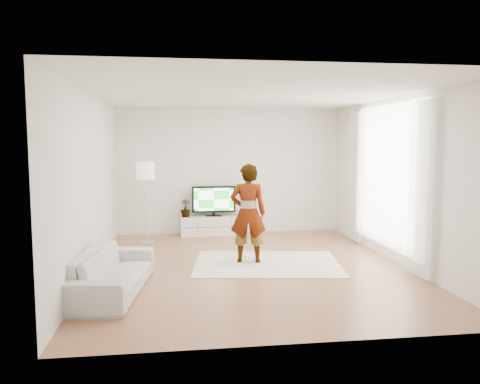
{
  "coord_description": "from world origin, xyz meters",
  "views": [
    {
      "loc": [
        -1.18,
        -7.43,
        2.03
      ],
      "look_at": [
        -0.12,
        0.4,
        1.2
      ],
      "focal_mm": 35.0,
      "sensor_mm": 36.0,
      "label": 1
    }
  ],
  "objects": [
    {
      "name": "floor",
      "position": [
        0.0,
        0.0,
        0.0
      ],
      "size": [
        6.0,
        6.0,
        0.0
      ],
      "primitive_type": "plane",
      "color": "#AB714D",
      "rests_on": "ground"
    },
    {
      "name": "ceiling",
      "position": [
        0.0,
        0.0,
        2.8
      ],
      "size": [
        6.0,
        6.0,
        0.0
      ],
      "primitive_type": "plane",
      "color": "white",
      "rests_on": "wall_back"
    },
    {
      "name": "wall_left",
      "position": [
        -2.5,
        0.0,
        1.4
      ],
      "size": [
        0.02,
        6.0,
        2.8
      ],
      "primitive_type": "cube",
      "color": "silver",
      "rests_on": "floor"
    },
    {
      "name": "wall_right",
      "position": [
        2.5,
        0.0,
        1.4
      ],
      "size": [
        0.02,
        6.0,
        2.8
      ],
      "primitive_type": "cube",
      "color": "silver",
      "rests_on": "floor"
    },
    {
      "name": "wall_back",
      "position": [
        0.0,
        3.0,
        1.4
      ],
      "size": [
        5.0,
        0.02,
        2.8
      ],
      "primitive_type": "cube",
      "color": "silver",
      "rests_on": "floor"
    },
    {
      "name": "wall_front",
      "position": [
        0.0,
        -3.0,
        1.4
      ],
      "size": [
        5.0,
        0.02,
        2.8
      ],
      "primitive_type": "cube",
      "color": "silver",
      "rests_on": "floor"
    },
    {
      "name": "window",
      "position": [
        2.48,
        0.3,
        1.45
      ],
      "size": [
        0.01,
        2.6,
        2.5
      ],
      "primitive_type": "cube",
      "color": "white",
      "rests_on": "wall_right"
    },
    {
      "name": "curtain_near",
      "position": [
        2.4,
        -1.0,
        1.35
      ],
      "size": [
        0.04,
        0.7,
        2.6
      ],
      "primitive_type": "cube",
      "color": "white",
      "rests_on": "floor"
    },
    {
      "name": "curtain_far",
      "position": [
        2.4,
        1.6,
        1.35
      ],
      "size": [
        0.04,
        0.7,
        2.6
      ],
      "primitive_type": "cube",
      "color": "white",
      "rests_on": "floor"
    },
    {
      "name": "media_console",
      "position": [
        -0.38,
        2.76,
        0.21
      ],
      "size": [
        1.47,
        0.42,
        0.41
      ],
      "color": "white",
      "rests_on": "floor"
    },
    {
      "name": "television",
      "position": [
        -0.38,
        2.79,
        0.77
      ],
      "size": [
        0.96,
        0.19,
        0.67
      ],
      "color": "black",
      "rests_on": "media_console"
    },
    {
      "name": "game_console",
      "position": [
        0.27,
        2.76,
        0.52
      ],
      "size": [
        0.05,
        0.16,
        0.21
      ],
      "rotation": [
        0.0,
        0.0,
        0.05
      ],
      "color": "white",
      "rests_on": "media_console"
    },
    {
      "name": "potted_plant",
      "position": [
        -1.0,
        2.77,
        0.61
      ],
      "size": [
        0.26,
        0.26,
        0.39
      ],
      "primitive_type": "imported",
      "rotation": [
        0.0,
        0.0,
        0.23
      ],
      "color": "#3F7238",
      "rests_on": "media_console"
    },
    {
      "name": "rug",
      "position": [
        0.31,
        0.14,
        0.01
      ],
      "size": [
        2.63,
        2.05,
        0.01
      ],
      "primitive_type": "cube",
      "rotation": [
        0.0,
        0.0,
        -0.14
      ],
      "color": "beige",
      "rests_on": "floor"
    },
    {
      "name": "player",
      "position": [
        0.0,
        0.28,
        0.85
      ],
      "size": [
        0.66,
        0.48,
        1.67
      ],
      "primitive_type": "imported",
      "rotation": [
        0.0,
        0.0,
        3.0
      ],
      "color": "#334772",
      "rests_on": "rug"
    },
    {
      "name": "sofa",
      "position": [
        -2.07,
        -1.06,
        0.29
      ],
      "size": [
        1.04,
        2.09,
        0.58
      ],
      "primitive_type": "imported",
      "rotation": [
        0.0,
        0.0,
        1.44
      ],
      "color": "beige",
      "rests_on": "floor"
    },
    {
      "name": "floor_lamp",
      "position": [
        -1.81,
        2.16,
        1.4
      ],
      "size": [
        0.37,
        0.37,
        1.65
      ],
      "color": "silver",
      "rests_on": "floor"
    }
  ]
}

